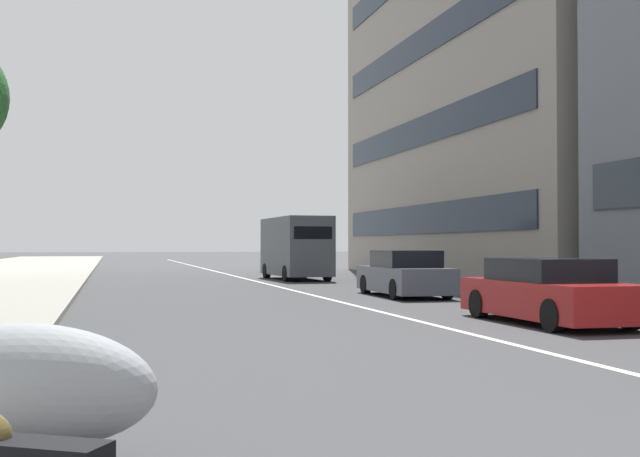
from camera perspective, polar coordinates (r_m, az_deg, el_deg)
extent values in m
cube|color=silver|center=(37.94, -5.18, -3.62)|extent=(110.00, 0.16, 0.01)
cube|color=black|center=(3.65, -19.74, -14.83)|extent=(0.52, 0.66, 0.10)
ellipsoid|color=gray|center=(6.43, -20.11, -10.42)|extent=(1.71, 2.20, 0.91)
cube|color=maroon|center=(17.02, 16.01, -4.82)|extent=(4.62, 1.80, 0.72)
cube|color=black|center=(17.05, 15.88, -2.83)|extent=(2.40, 1.65, 0.46)
cylinder|color=black|center=(17.99, 11.27, -5.29)|extent=(0.62, 0.22, 0.62)
cylinder|color=black|center=(18.76, 15.77, -5.10)|extent=(0.62, 0.22, 0.62)
cylinder|color=black|center=(15.32, 16.31, -5.98)|extent=(0.62, 0.22, 0.62)
cylinder|color=black|center=(16.21, 21.27, -5.68)|extent=(0.62, 0.22, 0.62)
cube|color=#4C515B|center=(25.23, 6.03, -3.62)|extent=(4.75, 1.91, 0.77)
cube|color=black|center=(25.09, 6.12, -2.16)|extent=(2.37, 1.70, 0.52)
cylinder|color=black|center=(26.47, 3.27, -4.00)|extent=(0.63, 0.24, 0.62)
cylinder|color=black|center=(26.97, 6.58, -3.94)|extent=(0.63, 0.24, 0.62)
cylinder|color=black|center=(23.51, 5.40, -4.35)|extent=(0.63, 0.24, 0.62)
cylinder|color=black|center=(24.07, 9.07, -4.26)|extent=(0.63, 0.24, 0.62)
cube|color=#4C5156|center=(37.42, -1.75, -1.27)|extent=(5.82, 2.30, 2.68)
cube|color=black|center=(34.68, -0.51, -0.30)|extent=(0.11, 1.74, 0.56)
cylinder|color=black|center=(39.10, -3.83, -3.03)|extent=(0.73, 0.29, 0.72)
cylinder|color=black|center=(39.57, -1.18, -3.01)|extent=(0.73, 0.29, 0.72)
cylinder|color=black|center=(35.31, -2.39, -3.23)|extent=(0.73, 0.29, 0.72)
cylinder|color=black|center=(35.83, 0.52, -3.20)|extent=(0.73, 0.29, 0.72)
cube|color=#232D3D|center=(41.70, 7.15, 0.68)|extent=(23.56, 0.08, 1.50)
cube|color=#232D3D|center=(42.10, 7.13, 6.89)|extent=(23.56, 0.08, 1.50)
cube|color=#232D3D|center=(42.98, 7.12, 12.92)|extent=(23.56, 0.08, 1.50)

